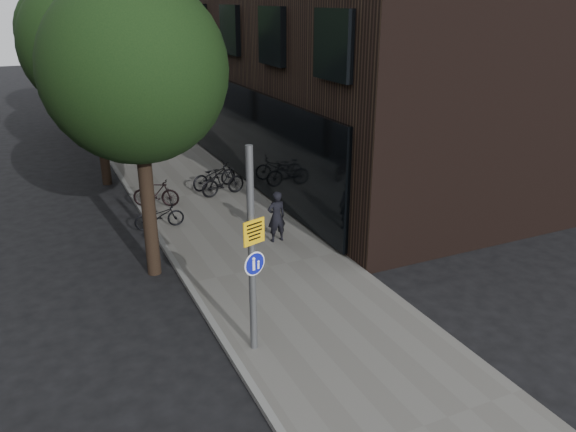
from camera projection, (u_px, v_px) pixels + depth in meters
ground at (319, 335)px, 12.27m from camera, size 120.00×120.00×0.00m
sidewalk at (199, 195)px, 20.80m from camera, size 4.50×60.00×0.12m
curb_edge at (137, 204)px, 19.91m from camera, size 0.15×60.00×0.13m
street_tree_near at (138, 78)px, 13.34m from camera, size 4.40×4.40×7.50m
street_tree_mid at (93, 50)px, 20.52m from camera, size 5.00×5.00×7.80m
street_tree_far at (70, 36)px, 28.12m from camera, size 5.00×5.00×7.80m
signpost at (252, 252)px, 10.86m from camera, size 0.48×0.18×4.30m
pedestrian at (276, 217)px, 16.47m from camera, size 0.58×0.39×1.55m
parked_bike_facade_near at (214, 175)px, 21.21m from camera, size 1.99×1.16×0.99m
parked_bike_facade_far at (223, 182)px, 20.44m from camera, size 1.76×0.72×1.03m
parked_bike_curb_near at (159, 216)px, 17.55m from camera, size 1.57×0.59×0.81m
parked_bike_curb_far at (156, 193)px, 19.34m from camera, size 1.64×1.15×0.97m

